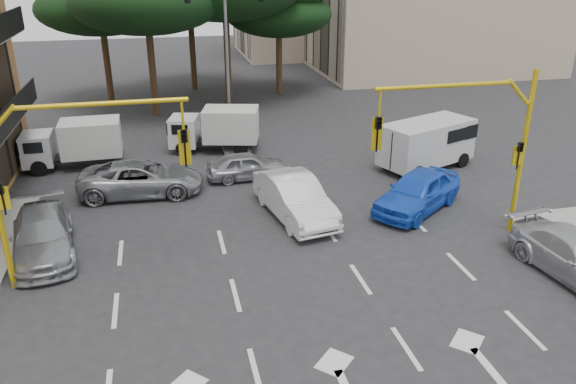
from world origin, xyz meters
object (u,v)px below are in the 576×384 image
(car_silver_cross_a, at_px, (141,178))
(box_truck_b, at_px, (215,130))
(car_silver_wagon, at_px, (43,235))
(signal_mast_right, at_px, (480,134))
(car_silver_cross_b, at_px, (247,166))
(van_white, at_px, (426,145))
(box_truck_a, at_px, (74,145))
(street_lamp_center, at_px, (226,39))
(car_white_hatch, at_px, (295,198))
(signal_mast_left, at_px, (56,165))
(car_blue_compact, at_px, (418,191))

(car_silver_cross_a, relative_size, box_truck_b, 1.13)
(car_silver_wagon, xyz_separation_m, car_silver_cross_a, (3.23, 4.66, 0.02))
(signal_mast_right, distance_m, car_silver_cross_a, 13.74)
(car_silver_cross_b, xyz_separation_m, van_white, (8.59, -0.48, 0.54))
(van_white, relative_size, box_truck_a, 1.01)
(signal_mast_right, relative_size, box_truck_b, 1.30)
(signal_mast_right, xyz_separation_m, van_white, (1.70, 6.97, -2.72))
(car_silver_wagon, bearing_deg, street_lamp_center, 47.28)
(street_lamp_center, xyz_separation_m, van_white, (8.50, -7.04, -4.27))
(car_white_hatch, distance_m, box_truck_a, 11.94)
(car_silver_wagon, relative_size, car_silver_cross_a, 0.93)
(signal_mast_left, relative_size, car_silver_wagon, 1.24)
(signal_mast_left, height_order, van_white, signal_mast_left)
(signal_mast_right, distance_m, car_silver_wagon, 15.28)
(car_white_hatch, distance_m, car_blue_compact, 4.97)
(signal_mast_right, relative_size, car_white_hatch, 1.21)
(car_silver_cross_b, bearing_deg, signal_mast_left, 136.19)
(car_white_hatch, distance_m, box_truck_b, 9.08)
(street_lamp_center, bearing_deg, van_white, -39.61)
(car_silver_cross_a, relative_size, van_white, 1.12)
(signal_mast_left, height_order, street_lamp_center, street_lamp_center)
(car_white_hatch, relative_size, car_silver_cross_b, 1.35)
(car_silver_cross_b, xyz_separation_m, box_truck_b, (-0.95, 4.36, 0.51))
(signal_mast_right, relative_size, signal_mast_left, 1.00)
(car_silver_cross_b, height_order, box_truck_b, box_truck_b)
(van_white, bearing_deg, signal_mast_right, -35.55)
(street_lamp_center, relative_size, car_silver_cross_a, 1.50)
(street_lamp_center, xyz_separation_m, car_silver_wagon, (-8.00, -11.97, -4.73))
(signal_mast_right, relative_size, car_blue_compact, 1.29)
(signal_mast_right, relative_size, street_lamp_center, 0.77)
(van_white, bearing_deg, car_silver_cross_b, -115.11)
(box_truck_a, bearing_deg, signal_mast_left, -175.40)
(car_blue_compact, relative_size, box_truck_b, 1.01)
(car_silver_cross_b, bearing_deg, signal_mast_right, -139.06)
(street_lamp_center, distance_m, box_truck_b, 4.93)
(car_white_hatch, bearing_deg, signal_mast_left, -169.26)
(car_silver_wagon, bearing_deg, box_truck_a, 80.50)
(signal_mast_left, bearing_deg, box_truck_b, 64.02)
(street_lamp_center, xyz_separation_m, car_silver_cross_b, (-0.09, -6.55, -4.80))
(car_blue_compact, bearing_deg, car_silver_wagon, -124.58)
(signal_mast_left, xyz_separation_m, van_white, (15.30, 6.97, -2.72))
(van_white, height_order, box_truck_b, van_white)
(signal_mast_right, distance_m, box_truck_b, 14.45)
(signal_mast_right, height_order, street_lamp_center, street_lamp_center)
(signal_mast_left, xyz_separation_m, box_truck_b, (5.76, 11.82, -2.75))
(car_silver_cross_b, bearing_deg, van_white, -95.04)
(car_silver_wagon, height_order, car_silver_cross_a, car_silver_cross_a)
(car_white_hatch, height_order, box_truck_b, box_truck_b)
(car_silver_cross_a, distance_m, van_white, 13.28)
(box_truck_a, bearing_deg, van_white, -104.57)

